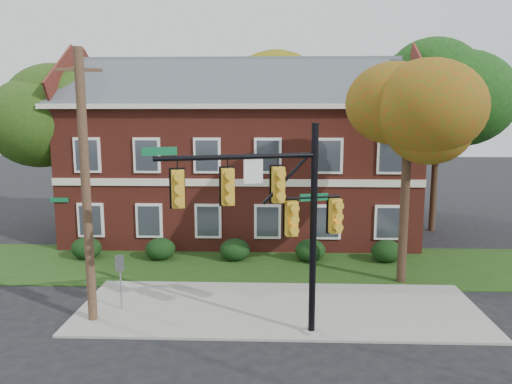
{
  "coord_description": "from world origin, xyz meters",
  "views": [
    {
      "loc": [
        -0.2,
        -15.68,
        6.94
      ],
      "look_at": [
        -0.88,
        3.0,
        3.86
      ],
      "focal_mm": 35.0,
      "sensor_mm": 36.0,
      "label": 1
    }
  ],
  "objects_px": {
    "hedge_far_left": "(86,248)",
    "utility_pole": "(86,188)",
    "hedge_left": "(160,249)",
    "tree_right_rear": "(446,88)",
    "sign_post": "(120,273)",
    "hedge_right": "(310,250)",
    "tree_near_right": "(416,117)",
    "apartment_building": "(242,146)",
    "tree_left_rear": "(59,115)",
    "traffic_signal": "(276,209)",
    "hedge_center": "(235,250)",
    "tree_far_rear": "(268,82)",
    "hedge_far_right": "(387,251)"
  },
  "relations": [
    {
      "from": "hedge_left",
      "to": "hedge_right",
      "type": "relative_size",
      "value": 1.0
    },
    {
      "from": "hedge_right",
      "to": "apartment_building",
      "type": "bearing_deg",
      "value": 123.67
    },
    {
      "from": "hedge_far_right",
      "to": "traffic_signal",
      "type": "relative_size",
      "value": 0.21
    },
    {
      "from": "hedge_center",
      "to": "traffic_signal",
      "type": "relative_size",
      "value": 0.21
    },
    {
      "from": "apartment_building",
      "to": "sign_post",
      "type": "relative_size",
      "value": 9.35
    },
    {
      "from": "hedge_left",
      "to": "utility_pole",
      "type": "bearing_deg",
      "value": -95.75
    },
    {
      "from": "hedge_left",
      "to": "tree_left_rear",
      "type": "xyz_separation_m",
      "value": [
        -6.23,
        4.14,
        6.16
      ]
    },
    {
      "from": "hedge_right",
      "to": "tree_left_rear",
      "type": "distance_m",
      "value": 15.17
    },
    {
      "from": "tree_near_right",
      "to": "traffic_signal",
      "type": "relative_size",
      "value": 1.3
    },
    {
      "from": "tree_left_rear",
      "to": "sign_post",
      "type": "height_order",
      "value": "tree_left_rear"
    },
    {
      "from": "hedge_far_left",
      "to": "hedge_far_right",
      "type": "bearing_deg",
      "value": 0.0
    },
    {
      "from": "tree_left_rear",
      "to": "tree_right_rear",
      "type": "height_order",
      "value": "tree_right_rear"
    },
    {
      "from": "utility_pole",
      "to": "apartment_building",
      "type": "bearing_deg",
      "value": 53.03
    },
    {
      "from": "tree_near_right",
      "to": "traffic_signal",
      "type": "bearing_deg",
      "value": -135.97
    },
    {
      "from": "hedge_far_right",
      "to": "tree_near_right",
      "type": "distance_m",
      "value": 6.77
    },
    {
      "from": "hedge_far_left",
      "to": "tree_left_rear",
      "type": "xyz_separation_m",
      "value": [
        -2.73,
        4.14,
        6.16
      ]
    },
    {
      "from": "tree_near_right",
      "to": "tree_left_rear",
      "type": "distance_m",
      "value": 18.33
    },
    {
      "from": "hedge_left",
      "to": "sign_post",
      "type": "xyz_separation_m",
      "value": [
        0.0,
        -6.02,
        0.84
      ]
    },
    {
      "from": "hedge_left",
      "to": "hedge_far_left",
      "type": "bearing_deg",
      "value": 180.0
    },
    {
      "from": "hedge_right",
      "to": "tree_near_right",
      "type": "relative_size",
      "value": 0.16
    },
    {
      "from": "hedge_far_left",
      "to": "hedge_right",
      "type": "relative_size",
      "value": 1.0
    },
    {
      "from": "hedge_left",
      "to": "sign_post",
      "type": "height_order",
      "value": "sign_post"
    },
    {
      "from": "hedge_far_left",
      "to": "tree_near_right",
      "type": "height_order",
      "value": "tree_near_right"
    },
    {
      "from": "hedge_center",
      "to": "tree_near_right",
      "type": "relative_size",
      "value": 0.16
    },
    {
      "from": "hedge_right",
      "to": "sign_post",
      "type": "xyz_separation_m",
      "value": [
        -7.0,
        -6.02,
        0.84
      ]
    },
    {
      "from": "traffic_signal",
      "to": "apartment_building",
      "type": "bearing_deg",
      "value": 80.5
    },
    {
      "from": "hedge_right",
      "to": "tree_far_rear",
      "type": "xyz_separation_m",
      "value": [
        -2.16,
        13.09,
        8.32
      ]
    },
    {
      "from": "apartment_building",
      "to": "hedge_far_left",
      "type": "distance_m",
      "value": 9.82
    },
    {
      "from": "apartment_building",
      "to": "hedge_right",
      "type": "height_order",
      "value": "apartment_building"
    },
    {
      "from": "hedge_left",
      "to": "tree_right_rear",
      "type": "distance_m",
      "value": 17.74
    },
    {
      "from": "traffic_signal",
      "to": "tree_left_rear",
      "type": "bearing_deg",
      "value": 116.15
    },
    {
      "from": "hedge_left",
      "to": "sign_post",
      "type": "relative_size",
      "value": 0.7
    },
    {
      "from": "hedge_far_right",
      "to": "tree_near_right",
      "type": "xyz_separation_m",
      "value": [
        0.22,
        -2.83,
        6.14
      ]
    },
    {
      "from": "hedge_far_right",
      "to": "sign_post",
      "type": "relative_size",
      "value": 0.7
    },
    {
      "from": "hedge_right",
      "to": "hedge_far_right",
      "type": "relative_size",
      "value": 1.0
    },
    {
      "from": "hedge_center",
      "to": "tree_far_rear",
      "type": "height_order",
      "value": "tree_far_rear"
    },
    {
      "from": "tree_right_rear",
      "to": "utility_pole",
      "type": "distance_m",
      "value": 20.57
    },
    {
      "from": "hedge_far_left",
      "to": "utility_pole",
      "type": "height_order",
      "value": "utility_pole"
    },
    {
      "from": "hedge_far_left",
      "to": "hedge_left",
      "type": "bearing_deg",
      "value": 0.0
    },
    {
      "from": "hedge_center",
      "to": "tree_far_rear",
      "type": "xyz_separation_m",
      "value": [
        1.34,
        13.09,
        8.32
      ]
    },
    {
      "from": "hedge_left",
      "to": "utility_pole",
      "type": "xyz_separation_m",
      "value": [
        -0.7,
        -6.9,
        3.97
      ]
    },
    {
      "from": "apartment_building",
      "to": "tree_left_rear",
      "type": "distance_m",
      "value": 9.94
    },
    {
      "from": "tree_near_right",
      "to": "tree_right_rear",
      "type": "xyz_separation_m",
      "value": [
        4.09,
        8.95,
        1.45
      ]
    },
    {
      "from": "hedge_center",
      "to": "hedge_right",
      "type": "distance_m",
      "value": 3.5
    },
    {
      "from": "hedge_far_left",
      "to": "traffic_signal",
      "type": "xyz_separation_m",
      "value": [
        8.87,
        -8.01,
        3.56
      ]
    },
    {
      "from": "tree_near_right",
      "to": "tree_left_rear",
      "type": "height_order",
      "value": "tree_left_rear"
    },
    {
      "from": "tree_left_rear",
      "to": "sign_post",
      "type": "xyz_separation_m",
      "value": [
        6.23,
        -10.16,
        -5.32
      ]
    },
    {
      "from": "sign_post",
      "to": "hedge_right",
      "type": "bearing_deg",
      "value": 22.48
    },
    {
      "from": "utility_pole",
      "to": "sign_post",
      "type": "xyz_separation_m",
      "value": [
        0.7,
        0.88,
        -3.13
      ]
    },
    {
      "from": "tree_right_rear",
      "to": "tree_far_rear",
      "type": "height_order",
      "value": "tree_far_rear"
    }
  ]
}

